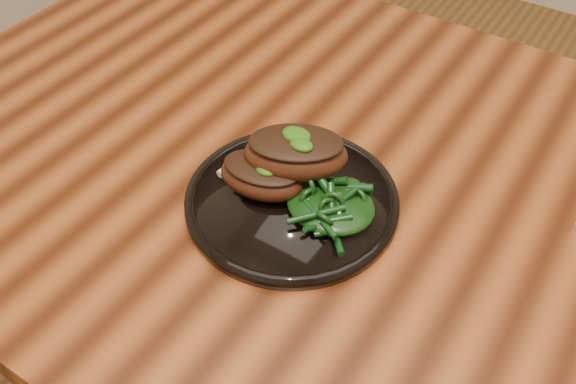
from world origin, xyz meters
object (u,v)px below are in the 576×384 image
Objects in this scene: plate at (292,201)px; lamb_chop_front at (261,175)px; greens_heap at (331,200)px; desk at (478,282)px.

plate is 2.25× the size of lamb_chop_front.
plate is 0.05m from greens_heap.
plate reaches higher than desk.
greens_heap reaches higher than desk.
plate is at bearing 13.61° from lamb_chop_front.
greens_heap is at bearing 8.83° from lamb_chop_front.
lamb_chop_front reaches higher than plate.
greens_heap is at bearing 5.19° from plate.
desk is 15.82× the size of greens_heap.
desk is 6.55× the size of plate.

